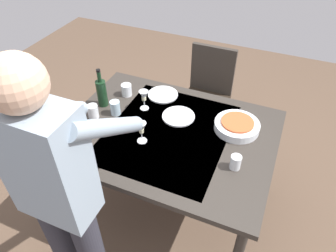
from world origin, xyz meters
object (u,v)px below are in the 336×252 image
object	(u,v)px
water_cup_far_right	(93,111)
dinner_plate_near	(178,116)
wine_glass_left	(141,129)
water_cup_far_left	(236,162)
dinner_plate_far	(163,95)
water_cup_near_left	(127,90)
wine_glass_right	(144,97)
dining_table	(168,140)
person_server	(60,193)
wine_bottle	(102,92)
serving_bowl_pasta	(237,125)
chair_near	(208,90)
water_cup_near_right	(115,108)

from	to	relation	value
water_cup_far_right	dinner_plate_near	world-z (taller)	water_cup_far_right
wine_glass_left	water_cup_far_left	size ratio (longest dim) A/B	1.68
dinner_plate_near	dinner_plate_far	bearing A→B (deg)	-44.11
dinner_plate_far	water_cup_near_left	bearing A→B (deg)	22.24
wine_glass_right	dinner_plate_far	world-z (taller)	wine_glass_right
dining_table	water_cup_near_left	bearing A→B (deg)	-30.54
wine_glass_left	dinner_plate_near	bearing A→B (deg)	-111.11
person_server	water_cup_far_right	size ratio (longest dim) A/B	17.17
wine_glass_left	wine_bottle	bearing A→B (deg)	-28.93
person_server	wine_bottle	size ratio (longest dim) A/B	5.71
serving_bowl_pasta	dinner_plate_far	size ratio (longest dim) A/B	1.30
water_cup_near_left	dinner_plate_near	distance (m)	0.48
wine_glass_right	water_cup_near_left	xyz separation A→B (m)	(0.20, -0.10, -0.06)
serving_bowl_pasta	dinner_plate_far	distance (m)	0.64
wine_glass_left	water_cup_far_right	bearing A→B (deg)	-11.95
chair_near	water_cup_near_right	xyz separation A→B (m)	(0.43, 0.88, 0.29)
dining_table	wine_bottle	distance (m)	0.59
wine_glass_left	water_cup_far_left	world-z (taller)	wine_glass_left
wine_glass_left	wine_glass_right	distance (m)	0.35
water_cup_far_left	wine_glass_left	bearing A→B (deg)	1.03
dining_table	water_cup_far_right	bearing A→B (deg)	6.32
person_server	wine_glass_right	size ratio (longest dim) A/B	11.19
dining_table	wine_glass_right	distance (m)	0.35
chair_near	water_cup_near_left	bearing A→B (deg)	54.21
dining_table	wine_glass_left	bearing A→B (deg)	51.77
person_server	dinner_plate_near	world-z (taller)	person_server
wine_glass_left	water_cup_near_left	xyz separation A→B (m)	(0.34, -0.42, -0.06)
water_cup_near_left	person_server	bearing A→B (deg)	103.08
water_cup_near_right	serving_bowl_pasta	world-z (taller)	water_cup_near_right
dining_table	serving_bowl_pasta	world-z (taller)	serving_bowl_pasta
wine_bottle	wine_glass_left	world-z (taller)	wine_bottle
wine_glass_left	water_cup_near_right	world-z (taller)	wine_glass_left
person_server	water_cup_far_right	world-z (taller)	person_server
wine_glass_right	chair_near	bearing A→B (deg)	-109.58
wine_glass_left	water_cup_near_right	size ratio (longest dim) A/B	1.45
person_server	dinner_plate_near	xyz separation A→B (m)	(-0.22, -0.97, -0.19)
serving_bowl_pasta	wine_bottle	bearing A→B (deg)	6.46
dining_table	person_server	xyz separation A→B (m)	(0.21, 0.80, 0.27)
water_cup_far_left	water_cup_near_left	bearing A→B (deg)	-23.42
water_cup_near_right	water_cup_far_right	distance (m)	0.16
dining_table	water_cup_near_left	distance (m)	0.54
chair_near	water_cup_near_left	xyz separation A→B (m)	(0.47, 0.65, 0.28)
water_cup_near_right	water_cup_near_left	bearing A→B (deg)	-80.46
wine_bottle	water_cup_far_right	xyz separation A→B (m)	(-0.02, 0.15, -0.06)
dining_table	water_cup_near_left	xyz separation A→B (m)	(0.46, -0.27, 0.12)
water_cup_far_left	water_cup_far_right	bearing A→B (deg)	-4.39
dinner_plate_near	wine_glass_right	bearing A→B (deg)	1.20
wine_bottle	wine_glass_right	size ratio (longest dim) A/B	1.96
dining_table	dinner_plate_near	xyz separation A→B (m)	(-0.01, -0.17, 0.08)
water_cup_far_left	dinner_plate_near	xyz separation A→B (m)	(0.48, -0.31, -0.04)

